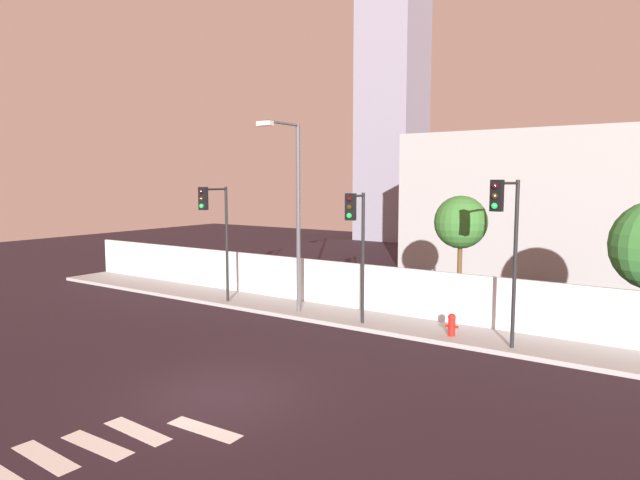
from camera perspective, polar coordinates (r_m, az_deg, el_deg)
ground_plane at (r=14.37m, az=-10.21°, el=-15.39°), size 80.00×80.00×0.00m
sidewalk at (r=20.72m, az=5.99°, el=-8.39°), size 36.00×2.40×0.15m
perimeter_wall at (r=21.62m, az=7.64°, el=-5.15°), size 36.00×0.18×1.80m
crosswalk_marking at (r=12.31m, az=-23.27°, el=-19.59°), size 3.62×4.74×0.01m
traffic_light_left at (r=19.14m, az=3.74°, el=1.04°), size 0.39×1.39×4.68m
traffic_light_center at (r=17.14m, az=18.48°, el=1.17°), size 0.51×1.43×5.12m
traffic_light_right at (r=22.94m, az=-10.74°, el=2.13°), size 0.53×1.84×4.85m
street_lamp_curbside at (r=21.22m, az=-2.70°, el=3.89°), size 0.61×2.22×7.23m
fire_hydrant at (r=19.01m, az=13.34°, el=-8.36°), size 0.44×0.26×0.75m
roadside_tree_leftmost at (r=21.64m, az=14.21°, el=1.72°), size 2.00×2.00×4.69m
low_building_distant at (r=33.88m, az=21.24°, el=3.54°), size 14.23×6.00×7.97m
tower_on_skyline at (r=51.46m, az=7.47°, el=17.44°), size 5.06×5.00×30.86m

